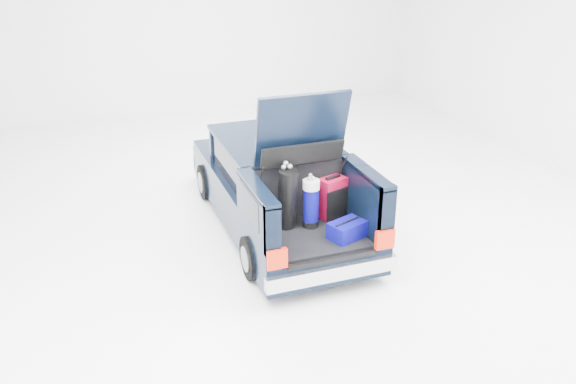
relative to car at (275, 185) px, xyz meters
name	(u,v)px	position (x,y,z in m)	size (l,w,h in m)	color
ground	(278,226)	(0.00, -0.11, -0.67)	(14.00, 14.00, 0.00)	white
car	(275,185)	(0.00, 0.00, 0.00)	(1.87, 4.65, 2.47)	black
red_suitcase	(332,198)	(0.46, -1.19, 0.22)	(0.43, 0.36, 0.63)	maroon
black_golf_bag	(287,199)	(-0.26, -1.29, 0.36)	(0.36, 0.40, 0.96)	black
blue_golf_bag	(311,203)	(0.06, -1.36, 0.28)	(0.23, 0.23, 0.78)	black
blue_duffel	(347,230)	(0.40, -1.84, 0.04)	(0.56, 0.46, 0.25)	#060463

